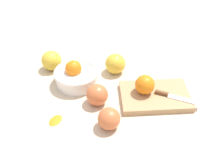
% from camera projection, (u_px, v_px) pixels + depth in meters
% --- Properties ---
extents(ground_plane, '(2.40, 2.40, 0.00)m').
position_uv_depth(ground_plane, '(110.00, 95.00, 0.93)').
color(ground_plane, beige).
extents(bowl, '(0.17, 0.17, 0.10)m').
position_uv_depth(bowl, '(76.00, 75.00, 0.96)').
color(bowl, white).
rests_on(bowl, ground_plane).
extents(cutting_board, '(0.26, 0.19, 0.02)m').
position_uv_depth(cutting_board, '(155.00, 96.00, 0.91)').
color(cutting_board, tan).
rests_on(cutting_board, ground_plane).
extents(orange_on_board, '(0.07, 0.07, 0.07)m').
position_uv_depth(orange_on_board, '(145.00, 84.00, 0.89)').
color(orange_on_board, orange).
rests_on(orange_on_board, cutting_board).
extents(knife, '(0.15, 0.07, 0.01)m').
position_uv_depth(knife, '(171.00, 96.00, 0.89)').
color(knife, silver).
rests_on(knife, cutting_board).
extents(apple_front_left, '(0.07, 0.07, 0.07)m').
position_uv_depth(apple_front_left, '(97.00, 95.00, 0.87)').
color(apple_front_left, '#CC6638').
rests_on(apple_front_left, ground_plane).
extents(apple_back_left, '(0.08, 0.08, 0.08)m').
position_uv_depth(apple_back_left, '(52.00, 61.00, 1.03)').
color(apple_back_left, gold).
rests_on(apple_back_left, ground_plane).
extents(apple_back_center, '(0.08, 0.08, 0.08)m').
position_uv_depth(apple_back_center, '(115.00, 64.00, 1.01)').
color(apple_back_center, gold).
rests_on(apple_back_center, ground_plane).
extents(apple_front_center, '(0.07, 0.07, 0.07)m').
position_uv_depth(apple_front_center, '(109.00, 119.00, 0.79)').
color(apple_front_center, '#CC6638').
rests_on(apple_front_center, ground_plane).
extents(citrus_peel, '(0.05, 0.06, 0.01)m').
position_uv_depth(citrus_peel, '(55.00, 120.00, 0.83)').
color(citrus_peel, orange).
rests_on(citrus_peel, ground_plane).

